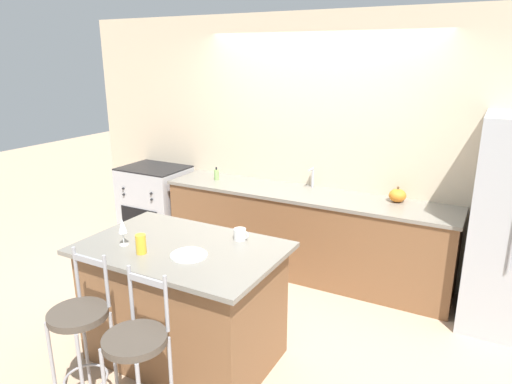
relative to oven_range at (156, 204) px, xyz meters
The scene contains 14 objects.
ground_plane 2.08m from the oven_range, ahead, with size 18.00×18.00×0.00m, color tan.
wall_back 2.20m from the oven_range, ahead, with size 6.00×0.07×2.70m.
back_counter 1.99m from the oven_range, ahead, with size 3.08×0.66×0.90m.
sink_faucet 2.09m from the oven_range, ahead, with size 0.02×0.13×0.22m.
kitchen_island 2.48m from the oven_range, 45.11° to the right, with size 1.48×0.96×0.93m.
oven_range is the anchor object (origin of this frame).
bar_stool_near 2.91m from the oven_range, 59.10° to the right, with size 0.38×0.38×1.08m.
bar_stool_far 3.23m from the oven_range, 51.68° to the right, with size 0.38×0.38×1.08m.
dinner_plate 2.70m from the oven_range, 44.46° to the right, with size 0.26×0.26×0.02m.
wine_glass 2.45m from the oven_range, 54.81° to the right, with size 0.06×0.06×0.21m.
coffee_mug 2.57m from the oven_range, 34.90° to the right, with size 0.12×0.09×0.09m.
tumbler_cup 2.59m from the oven_range, 51.51° to the right, with size 0.07×0.07×0.14m.
pumpkin_decoration 2.95m from the oven_range, ahead, with size 0.16×0.16×0.15m.
soap_bottle 1.04m from the oven_range, ahead, with size 0.06×0.06×0.15m.
Camera 1 is at (1.70, -3.86, 2.27)m, focal length 32.00 mm.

